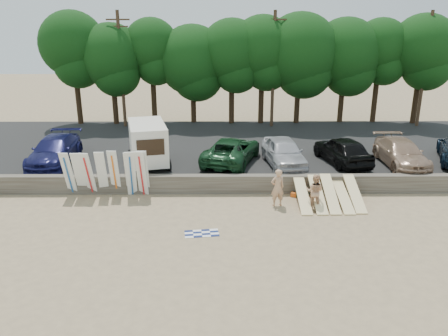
{
  "coord_description": "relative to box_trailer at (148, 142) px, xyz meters",
  "views": [
    {
      "loc": [
        -2.14,
        -19.12,
        8.84
      ],
      "look_at": [
        -1.99,
        3.0,
        1.41
      ],
      "focal_mm": 35.0,
      "sensor_mm": 36.0,
      "label": 1
    }
  ],
  "objects": [
    {
      "name": "surfboard_upright_4",
      "position": [
        -1.32,
        -3.08,
        -0.85
      ],
      "size": [
        0.54,
        0.6,
        2.56
      ],
      "primitive_type": "cube",
      "rotation": [
        0.2,
        0.0,
        -0.07
      ],
      "color": "white",
      "rests_on": "ground"
    },
    {
      "name": "parking_lot",
      "position": [
        6.46,
        4.8,
        -1.78
      ],
      "size": [
        44.0,
        14.5,
        0.7
      ],
      "primitive_type": "cube",
      "color": "#282828",
      "rests_on": "ground"
    },
    {
      "name": "surfboard_upright_2",
      "position": [
        -2.65,
        -3.2,
        -0.87
      ],
      "size": [
        0.61,
        0.86,
        2.51
      ],
      "primitive_type": "cube",
      "rotation": [
        0.29,
        0.0,
        -0.15
      ],
      "color": "white",
      "rests_on": "ground"
    },
    {
      "name": "beach_towel",
      "position": [
        3.46,
        -7.56,
        -2.12
      ],
      "size": [
        1.67,
        1.67,
        0.0
      ],
      "primitive_type": "plane",
      "rotation": [
        0.0,
        0.0,
        0.12
      ],
      "color": "white",
      "rests_on": "ground"
    },
    {
      "name": "ground",
      "position": [
        6.46,
        -5.7,
        -2.13
      ],
      "size": [
        120.0,
        120.0,
        0.0
      ],
      "primitive_type": "plane",
      "color": "tan",
      "rests_on": "ground"
    },
    {
      "name": "seawall",
      "position": [
        6.46,
        -2.7,
        -1.63
      ],
      "size": [
        44.0,
        0.5,
        1.0
      ],
      "primitive_type": "cube",
      "color": "#6B6356",
      "rests_on": "ground"
    },
    {
      "name": "surfboard_low_4",
      "position": [
        11.13,
        -4.2,
        -1.59
      ],
      "size": [
        0.56,
        2.85,
        1.07
      ],
      "primitive_type": "cube",
      "rotation": [
        0.34,
        0.0,
        0.0
      ],
      "color": "#FFE3A0",
      "rests_on": "ground"
    },
    {
      "name": "gear_bag",
      "position": [
        8.19,
        -3.3,
        -2.02
      ],
      "size": [
        0.38,
        0.35,
        0.22
      ],
      "primitive_type": "cube",
      "rotation": [
        0.0,
        0.0,
        -0.41
      ],
      "color": "#D95B19",
      "rests_on": "ground"
    },
    {
      "name": "surfboard_upright_6",
      "position": [
        -0.42,
        -3.2,
        -0.85
      ],
      "size": [
        0.58,
        0.71,
        2.55
      ],
      "primitive_type": "cube",
      "rotation": [
        0.23,
        0.0,
        0.14
      ],
      "color": "white",
      "rests_on": "ground"
    },
    {
      "name": "beachgoer_a",
      "position": [
        7.13,
        -4.5,
        -1.16
      ],
      "size": [
        0.8,
        0.62,
        1.94
      ],
      "primitive_type": "imported",
      "rotation": [
        0.0,
        0.0,
        3.39
      ],
      "color": "tan",
      "rests_on": "ground"
    },
    {
      "name": "cooler",
      "position": [
        8.53,
        -3.3,
        -1.97
      ],
      "size": [
        0.44,
        0.39,
        0.32
      ],
      "primitive_type": "cube",
      "rotation": [
        0.0,
        0.0,
        -0.26
      ],
      "color": "#268E4F",
      "rests_on": "ground"
    },
    {
      "name": "surfboard_upright_1",
      "position": [
        -3.14,
        -3.15,
        -0.88
      ],
      "size": [
        0.52,
        0.84,
        2.5
      ],
      "primitive_type": "cube",
      "rotation": [
        0.3,
        0.0,
        -0.02
      ],
      "color": "white",
      "rests_on": "ground"
    },
    {
      "name": "surfboard_low_3",
      "position": [
        10.52,
        -4.27,
        -1.71
      ],
      "size": [
        0.56,
        2.92,
        0.83
      ],
      "primitive_type": "cube",
      "rotation": [
        0.26,
        0.0,
        0.0
      ],
      "color": "#FFE3A0",
      "rests_on": "ground"
    },
    {
      "name": "car_1",
      "position": [
        4.95,
        0.5,
        -0.66
      ],
      "size": [
        4.08,
        6.05,
        1.54
      ],
      "primitive_type": "imported",
      "rotation": [
        0.0,
        0.0,
        2.84
      ],
      "color": "#163D20",
      "rests_on": "parking_lot"
    },
    {
      "name": "surfboard_upright_3",
      "position": [
        -1.96,
        -3.13,
        -0.86
      ],
      "size": [
        0.52,
        0.71,
        2.54
      ],
      "primitive_type": "cube",
      "rotation": [
        0.25,
        0.0,
        0.03
      ],
      "color": "white",
      "rests_on": "ground"
    },
    {
      "name": "surfboard_low_0",
      "position": [
        8.45,
        -4.33,
        -1.64
      ],
      "size": [
        0.56,
        2.88,
        0.98
      ],
      "primitive_type": "cube",
      "rotation": [
        0.31,
        0.0,
        0.0
      ],
      "color": "#FFE3A0",
      "rests_on": "ground"
    },
    {
      "name": "surfboard_upright_8",
      "position": [
        0.22,
        -3.09,
        -0.85
      ],
      "size": [
        0.52,
        0.59,
        2.56
      ],
      "primitive_type": "cube",
      "rotation": [
        0.2,
        0.0,
        -0.04
      ],
      "color": "white",
      "rests_on": "ground"
    },
    {
      "name": "surfboard_upright_0",
      "position": [
        -3.7,
        -3.2,
        -0.87
      ],
      "size": [
        0.57,
        0.81,
        2.52
      ],
      "primitive_type": "cube",
      "rotation": [
        0.28,
        0.0,
        -0.1
      ],
      "color": "white",
      "rests_on": "ground"
    },
    {
      "name": "surfboard_upright_7",
      "position": [
        0.13,
        -3.18,
        -0.85
      ],
      "size": [
        0.57,
        0.67,
        2.55
      ],
      "primitive_type": "cube",
      "rotation": [
        0.22,
        0.0,
        -0.12
      ],
      "color": "white",
      "rests_on": "ground"
    },
    {
      "name": "treeline",
      "position": [
        6.84,
        11.62,
        4.42
      ],
      "size": [
        33.36,
        6.36,
        9.08
      ],
      "color": "#382616",
      "rests_on": "parking_lot"
    },
    {
      "name": "surfboard_low_2",
      "position": [
        9.85,
        -4.32,
        -1.55
      ],
      "size": [
        0.56,
        2.82,
        1.15
      ],
      "primitive_type": "cube",
      "rotation": [
        0.37,
        0.0,
        0.0
      ],
      "color": "#FFE3A0",
      "rests_on": "ground"
    },
    {
      "name": "surfboard_upright_5",
      "position": [
        -0.48,
        -3.12,
        -0.87
      ],
      "size": [
        0.58,
        0.83,
        2.51
      ],
      "primitive_type": "cube",
      "rotation": [
        0.28,
        0.0,
        0.11
      ],
      "color": "white",
      "rests_on": "ground"
    },
    {
      "name": "box_trailer",
      "position": [
        0.0,
        0.0,
        0.0
      ],
      "size": [
        3.0,
        4.36,
        2.55
      ],
      "rotation": [
        0.0,
        0.0,
        0.24
      ],
      "color": "white",
      "rests_on": "parking_lot"
    },
    {
      "name": "surfboard_low_1",
      "position": [
        9.2,
        -4.33,
        -1.57
      ],
      "size": [
        0.56,
        2.84,
        1.11
      ],
      "primitive_type": "cube",
      "rotation": [
        0.36,
        0.0,
        0.0
      ],
      "color": "#FFE3A0",
      "rests_on": "ground"
    },
    {
      "name": "car_3",
      "position": [
        11.61,
        0.32,
        -0.6
      ],
      "size": [
        2.97,
        5.17,
        1.66
      ],
      "primitive_type": "imported",
      "rotation": [
        0.0,
        0.0,
        3.36
      ],
      "color": "black",
      "rests_on": "parking_lot"
    },
    {
      "name": "car_4",
      "position": [
        14.99,
        -0.12,
        -0.67
      ],
      "size": [
        2.11,
        5.19,
        1.51
      ],
      "primitive_type": "imported",
      "rotation": [
        0.0,
        0.0,
        0.0
      ],
      "color": "#A07F66",
      "rests_on": "parking_lot"
    },
    {
      "name": "utility_poles",
      "position": [
        8.46,
        10.3,
        3.3
      ],
      "size": [
        25.8,
        0.26,
        9.0
      ],
      "color": "#473321",
      "rests_on": "parking_lot"
    },
    {
      "name": "car_0",
      "position": [
        -5.68,
        0.38,
        -0.63
      ],
      "size": [
        2.44,
        5.6,
        1.6
      ],
      "primitive_type": "imported",
      "rotation": [
        0.0,
        0.0,
        0.04
      ],
      "color": "#15174C",
      "rests_on": "parking_lot"
    },
    {
      "name": "car_2",
      "position": [
        8.02,
        -0.1,
        -0.6
      ],
      "size": [
        2.54,
        5.05,
        1.65
      ],
      "primitive_type": "imported",
      "rotation": [
        0.0,
        0.0,
        0.13
      ],
      "color": "#B6B5BB",
      "rests_on": "parking_lot"
    },
    {
      "name": "beachgoer_b",
      "position": [
        8.94,
        -4.8,
        -1.24
      ],
      "size": [
        1.05,
        0.94,
        1.77
      ],
      "primitive_type": "imported",
      "rotation": [
        0.0,
        0.0,
        2.76
      ],
      "color": "tan",
      "rests_on": "ground"
    }
  ]
}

